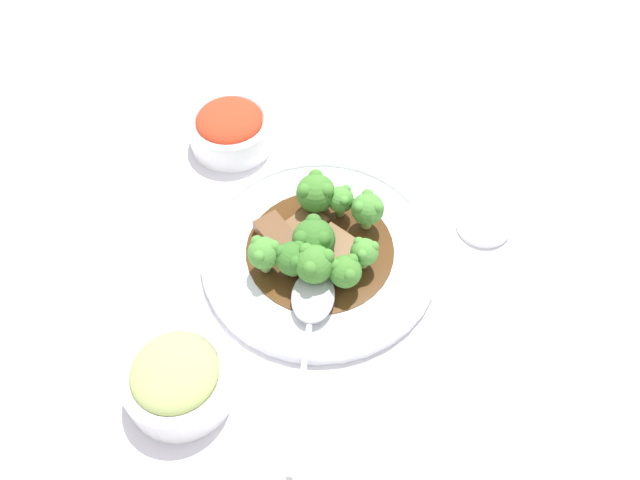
{
  "coord_description": "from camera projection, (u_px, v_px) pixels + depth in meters",
  "views": [
    {
      "loc": [
        -0.07,
        -0.41,
        0.63
      ],
      "look_at": [
        0.0,
        0.0,
        0.03
      ],
      "focal_mm": 35.0,
      "sensor_mm": 36.0,
      "label": 1
    }
  ],
  "objects": [
    {
      "name": "ground_plane",
      "position": [
        320.0,
        256.0,
        0.75
      ],
      "size": [
        4.0,
        4.0,
        0.0
      ],
      "primitive_type": "plane",
      "color": "silver"
    },
    {
      "name": "sauce_dish",
      "position": [
        484.0,
        224.0,
        0.77
      ],
      "size": [
        0.07,
        0.07,
        0.01
      ],
      "color": "white",
      "rests_on": "ground_plane"
    },
    {
      "name": "side_bowl_appetizer",
      "position": [
        178.0,
        379.0,
        0.63
      ],
      "size": [
        0.11,
        0.11,
        0.06
      ],
      "color": "white",
      "rests_on": "ground_plane"
    },
    {
      "name": "broccoli_floret_1",
      "position": [
        292.0,
        258.0,
        0.69
      ],
      "size": [
        0.04,
        0.04,
        0.05
      ],
      "color": "#8EB756",
      "rests_on": "main_plate"
    },
    {
      "name": "side_bowl_kimchi",
      "position": [
        231.0,
        128.0,
        0.84
      ],
      "size": [
        0.11,
        0.11,
        0.06
      ],
      "color": "white",
      "rests_on": "ground_plane"
    },
    {
      "name": "broccoli_floret_3",
      "position": [
        364.0,
        252.0,
        0.7
      ],
      "size": [
        0.03,
        0.03,
        0.04
      ],
      "color": "#7FA84C",
      "rests_on": "main_plate"
    },
    {
      "name": "beef_strip_0",
      "position": [
        341.0,
        248.0,
        0.73
      ],
      "size": [
        0.07,
        0.07,
        0.01
      ],
      "color": "brown",
      "rests_on": "main_plate"
    },
    {
      "name": "broccoli_floret_2",
      "position": [
        368.0,
        209.0,
        0.73
      ],
      "size": [
        0.04,
        0.04,
        0.05
      ],
      "color": "#8EB756",
      "rests_on": "main_plate"
    },
    {
      "name": "main_plate",
      "position": [
        320.0,
        252.0,
        0.74
      ],
      "size": [
        0.29,
        0.29,
        0.02
      ],
      "color": "white",
      "rests_on": "ground_plane"
    },
    {
      "name": "serving_spoon",
      "position": [
        311.0,
        309.0,
        0.68
      ],
      "size": [
        0.09,
        0.23,
        0.01
      ],
      "color": "#B7B7BC",
      "rests_on": "main_plate"
    },
    {
      "name": "broccoli_floret_8",
      "position": [
        314.0,
        239.0,
        0.71
      ],
      "size": [
        0.05,
        0.05,
        0.05
      ],
      "color": "#8EB756",
      "rests_on": "main_plate"
    },
    {
      "name": "broccoli_floret_4",
      "position": [
        345.0,
        271.0,
        0.69
      ],
      "size": [
        0.04,
        0.04,
        0.04
      ],
      "color": "#8EB756",
      "rests_on": "main_plate"
    },
    {
      "name": "broccoli_floret_0",
      "position": [
        264.0,
        253.0,
        0.69
      ],
      "size": [
        0.04,
        0.04,
        0.05
      ],
      "color": "#7FA84C",
      "rests_on": "main_plate"
    },
    {
      "name": "beef_strip_1",
      "position": [
        303.0,
        226.0,
        0.75
      ],
      "size": [
        0.07,
        0.06,
        0.01
      ],
      "color": "brown",
      "rests_on": "main_plate"
    },
    {
      "name": "broccoli_floret_6",
      "position": [
        314.0,
        264.0,
        0.68
      ],
      "size": [
        0.04,
        0.04,
        0.05
      ],
      "color": "#8EB756",
      "rests_on": "main_plate"
    },
    {
      "name": "broccoli_floret_7",
      "position": [
        341.0,
        199.0,
        0.74
      ],
      "size": [
        0.03,
        0.03,
        0.04
      ],
      "color": "#7FA84C",
      "rests_on": "main_plate"
    },
    {
      "name": "beef_strip_2",
      "position": [
        276.0,
        234.0,
        0.74
      ],
      "size": [
        0.05,
        0.06,
        0.02
      ],
      "color": "brown",
      "rests_on": "main_plate"
    },
    {
      "name": "broccoli_floret_5",
      "position": [
        316.0,
        192.0,
        0.74
      ],
      "size": [
        0.05,
        0.05,
        0.05
      ],
      "color": "#7FA84C",
      "rests_on": "main_plate"
    }
  ]
}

